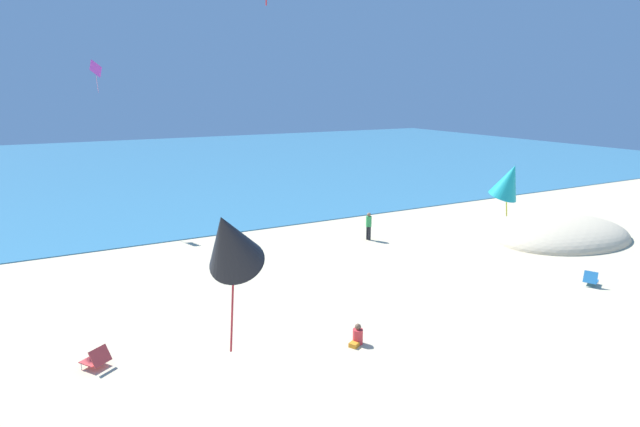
# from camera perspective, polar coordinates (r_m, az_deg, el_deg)

# --- Properties ---
(ground_plane) EXTENTS (120.00, 120.00, 0.00)m
(ground_plane) POSITION_cam_1_polar(r_m,az_deg,el_deg) (21.18, -2.70, -7.62)
(ground_plane) COLOR beige
(ocean_water) EXTENTS (120.00, 60.00, 0.05)m
(ocean_water) POSITION_cam_1_polar(r_m,az_deg,el_deg) (57.26, -19.62, 5.09)
(ocean_water) COLOR teal
(ocean_water) RESTS_ON ground_plane
(dune_mound) EXTENTS (8.01, 5.61, 2.22)m
(dune_mound) POSITION_cam_1_polar(r_m,az_deg,el_deg) (30.16, 25.42, -2.49)
(dune_mound) COLOR beige
(dune_mound) RESTS_ON ground_plane
(beach_chair_far_right) EXTENTS (0.87, 0.91, 0.63)m
(beach_chair_far_right) POSITION_cam_1_polar(r_m,az_deg,el_deg) (16.23, -23.63, -14.57)
(beach_chair_far_right) COLOR #D13D3D
(beach_chair_far_right) RESTS_ON ground_plane
(beach_chair_mid_beach) EXTENTS (0.81, 0.74, 0.63)m
(beach_chair_mid_beach) POSITION_cam_1_polar(r_m,az_deg,el_deg) (23.35, 27.93, -6.46)
(beach_chair_mid_beach) COLOR #2370B2
(beach_chair_mid_beach) RESTS_ON ground_plane
(person_0) EXTENTS (0.60, 0.50, 0.66)m
(person_0) POSITION_cam_1_polar(r_m,az_deg,el_deg) (16.26, 4.17, -13.54)
(person_0) COLOR red
(person_0) RESTS_ON ground_plane
(person_3) EXTENTS (0.34, 0.34, 1.47)m
(person_3) POSITION_cam_1_polar(r_m,az_deg,el_deg) (26.82, 5.45, -1.20)
(person_3) COLOR black
(person_3) RESTS_ON ground_plane
(kite_black) EXTENTS (1.37, 1.44, 2.21)m
(kite_black) POSITION_cam_1_polar(r_m,az_deg,el_deg) (7.01, -10.07, -2.99)
(kite_black) COLOR black
(kite_teal) EXTENTS (1.00, 1.12, 1.39)m
(kite_teal) POSITION_cam_1_polar(r_m,az_deg,el_deg) (13.39, 20.28, 3.41)
(kite_teal) COLOR #1EADAD
(kite_magenta) EXTENTS (0.57, 0.87, 1.75)m
(kite_magenta) POSITION_cam_1_polar(r_m,az_deg,el_deg) (31.45, -23.71, 14.51)
(kite_magenta) COLOR #DB3DA8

